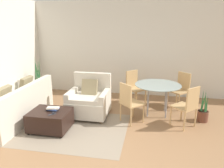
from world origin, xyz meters
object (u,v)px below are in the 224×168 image
object	(u,v)px
potted_plant	(39,89)
dining_chair_far_left	(134,85)
tv_remote_secondary	(52,114)
tv_remote_primary	(53,113)
couch	(15,108)
armchair	(89,100)
dining_chair_far_right	(181,87)
book_stack	(53,109)
potted_plant_small	(203,113)
ottoman	(50,120)
dining_chair_near_left	(129,101)
dining_table	(158,88)
dining_chair_near_right	(188,104)

from	to	relation	value
potted_plant	dining_chair_far_left	size ratio (longest dim) A/B	1.36
tv_remote_secondary	dining_chair_far_left	world-z (taller)	dining_chair_far_left
tv_remote_primary	couch	bearing A→B (deg)	161.14
armchair	dining_chair_far_left	world-z (taller)	armchair
dining_chair_far_right	book_stack	bearing A→B (deg)	-146.55
potted_plant_small	couch	bearing A→B (deg)	-170.32
ottoman	tv_remote_primary	size ratio (longest dim) A/B	5.49
dining_chair_far_left	potted_plant_small	bearing A→B (deg)	-27.31
dining_chair_far_right	tv_remote_secondary	bearing A→B (deg)	-143.15
ottoman	potted_plant	xyz separation A→B (m)	(-1.19, 1.76, 0.06)
couch	tv_remote_primary	world-z (taller)	couch
tv_remote_secondary	dining_chair_near_left	bearing A→B (deg)	28.21
potted_plant	dining_chair_near_left	xyz separation A→B (m)	(2.74, -1.15, 0.23)
dining_chair_far_right	tv_remote_primary	bearing A→B (deg)	-143.85
dining_table	dining_chair_near_right	distance (m)	0.87
armchair	dining_chair_near_right	bearing A→B (deg)	-6.80
armchair	dining_chair_far_right	distance (m)	2.38
book_stack	dining_chair_near_left	size ratio (longest dim) A/B	0.29
armchair	ottoman	world-z (taller)	armchair
dining_chair_far_right	potted_plant_small	distance (m)	0.98
ottoman	dining_table	distance (m)	2.51
dining_chair_near_left	dining_chair_far_left	distance (m)	1.21
book_stack	dining_table	size ratio (longest dim) A/B	0.25
tv_remote_primary	book_stack	bearing A→B (deg)	116.32
couch	ottoman	size ratio (longest dim) A/B	2.65
dining_chair_near_left	dining_chair_far_right	distance (m)	1.71
tv_remote_primary	potted_plant	distance (m)	2.28
tv_remote_secondary	dining_table	size ratio (longest dim) A/B	0.14
dining_chair_far_right	ottoman	bearing A→B (deg)	-146.47
tv_remote_primary	dining_chair_far_right	size ratio (longest dim) A/B	0.16
armchair	dining_chair_near_right	size ratio (longest dim) A/B	1.07
ottoman	potted_plant	size ratio (longest dim) A/B	0.64
book_stack	dining_chair_near_left	world-z (taller)	dining_chair_near_left
dining_chair_far_right	armchair	bearing A→B (deg)	-156.47
tv_remote_primary	dining_chair_far_left	bearing A→B (deg)	53.51
dining_table	dining_chair_far_left	distance (m)	0.87
potted_plant	potted_plant_small	size ratio (longest dim) A/B	1.62
couch	dining_chair_far_left	xyz separation A→B (m)	(2.54, 1.54, 0.23)
dining_table	book_stack	bearing A→B (deg)	-150.63
book_stack	tv_remote_primary	xyz separation A→B (m)	(0.07, -0.14, -0.03)
book_stack	dining_chair_far_right	size ratio (longest dim) A/B	0.29
potted_plant	dining_chair_near_right	xyz separation A→B (m)	(3.95, -1.15, 0.23)
couch	armchair	size ratio (longest dim) A/B	2.17
tv_remote_primary	dining_chair_far_right	bearing A→B (deg)	36.15
dining_chair_near_right	dining_chair_far_right	world-z (taller)	same
ottoman	dining_chair_far_left	xyz separation A→B (m)	(1.55, 1.83, 0.29)
dining_chair_near_right	dining_chair_far_left	xyz separation A→B (m)	(-1.21, 1.21, 0.00)
ottoman	tv_remote_secondary	world-z (taller)	tv_remote_secondary
potted_plant_small	dining_chair_far_right	bearing A→B (deg)	115.98
armchair	tv_remote_primary	world-z (taller)	armchair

